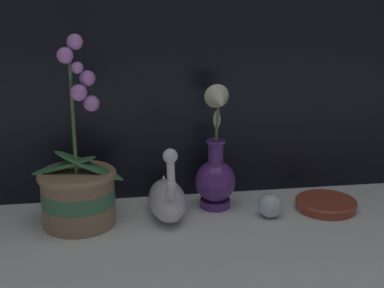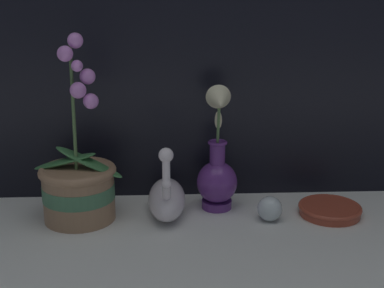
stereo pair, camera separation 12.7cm
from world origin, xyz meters
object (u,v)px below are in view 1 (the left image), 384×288
orchid_potted_plant (78,189)px  blue_vase (216,169)px  swan_figurine (167,198)px  glass_sphere (270,205)px  amber_dish (326,203)px

orchid_potted_plant → blue_vase: bearing=7.6°
orchid_potted_plant → swan_figurine: (0.21, 0.01, -0.04)m
swan_figurine → blue_vase: 0.14m
glass_sphere → amber_dish: size_ratio=0.39×
swan_figurine → amber_dish: 0.40m
glass_sphere → amber_dish: (0.15, 0.03, -0.02)m
swan_figurine → glass_sphere: swan_figurine is taller
swan_figurine → amber_dish: bearing=-2.6°
glass_sphere → amber_dish: glass_sphere is taller
swan_figurine → glass_sphere: 0.25m
glass_sphere → amber_dish: 0.16m
orchid_potted_plant → amber_dish: (0.61, -0.01, -0.07)m
swan_figurine → orchid_potted_plant: bearing=-176.5°
orchid_potted_plant → amber_dish: size_ratio=2.88×
swan_figurine → blue_vase: (0.13, 0.03, 0.06)m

